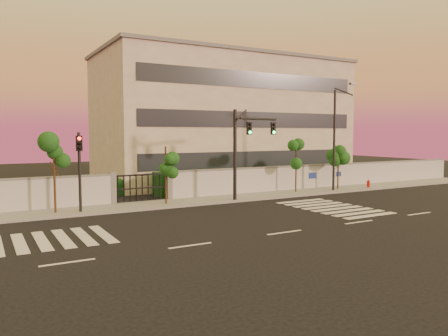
{
  "coord_description": "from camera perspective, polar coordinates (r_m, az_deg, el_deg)",
  "views": [
    {
      "loc": [
        -12.74,
        -16.58,
        4.76
      ],
      "look_at": [
        0.04,
        6.0,
        2.71
      ],
      "focal_mm": 35.0,
      "sensor_mm": 36.0,
      "label": 1
    }
  ],
  "objects": [
    {
      "name": "street_tree_c",
      "position": [
        27.16,
        -21.3,
        1.62
      ],
      "size": [
        1.64,
        1.31,
        4.8
      ],
      "color": "#382314",
      "rests_on": "ground"
    },
    {
      "name": "hedge_row",
      "position": [
        34.49,
        -5.55,
        -2.07
      ],
      "size": [
        41.0,
        4.25,
        1.8
      ],
      "color": "black",
      "rests_on": "ground"
    },
    {
      "name": "sidewalk",
      "position": [
        30.29,
        -4.28,
        -4.4
      ],
      "size": [
        60.0,
        3.0,
        0.15
      ],
      "primitive_type": "cube",
      "color": "gray",
      "rests_on": "ground"
    },
    {
      "name": "streetlight_east",
      "position": [
        36.43,
        14.4,
        4.24
      ],
      "size": [
        0.52,
        2.08,
        8.65
      ],
      "color": "black",
      "rests_on": "ground"
    },
    {
      "name": "street_tree_d",
      "position": [
        28.88,
        -7.6,
        0.78
      ],
      "size": [
        1.46,
        1.16,
        3.94
      ],
      "color": "#382314",
      "rests_on": "ground"
    },
    {
      "name": "street_tree_f",
      "position": [
        37.77,
        14.71,
        1.32
      ],
      "size": [
        1.48,
        1.18,
        3.74
      ],
      "color": "#382314",
      "rests_on": "ground"
    },
    {
      "name": "fire_hydrant",
      "position": [
        39.62,
        18.34,
        -2.04
      ],
      "size": [
        0.32,
        0.3,
        0.8
      ],
      "rotation": [
        0.0,
        0.0,
        -0.42
      ],
      "color": "#AC180B",
      "rests_on": "ground"
    },
    {
      "name": "ground",
      "position": [
        21.44,
        7.9,
        -8.35
      ],
      "size": [
        120.0,
        120.0,
        0.0
      ],
      "primitive_type": "plane",
      "color": "black",
      "rests_on": "ground"
    },
    {
      "name": "institutional_building",
      "position": [
        44.29,
        -0.11,
        6.31
      ],
      "size": [
        24.4,
        12.4,
        12.25
      ],
      "color": "#B9AF9C",
      "rests_on": "ground"
    },
    {
      "name": "traffic_signal_main",
      "position": [
        30.71,
        2.75,
        3.21
      ],
      "size": [
        4.01,
        1.27,
        6.43
      ],
      "rotation": [
        0.0,
        0.0,
        0.29
      ],
      "color": "black",
      "rests_on": "ground"
    },
    {
      "name": "road_markings",
      "position": [
        23.68,
        -0.75,
        -7.06
      ],
      "size": [
        57.0,
        7.62,
        0.02
      ],
      "color": "silver",
      "rests_on": "ground"
    },
    {
      "name": "street_tree_e",
      "position": [
        35.01,
        9.42,
        1.67
      ],
      "size": [
        1.43,
        1.14,
        4.16
      ],
      "color": "#382314",
      "rests_on": "ground"
    },
    {
      "name": "perimeter_wall",
      "position": [
        31.55,
        -5.29,
        -2.22
      ],
      "size": [
        60.0,
        0.36,
        2.2
      ],
      "color": "#B7BABF",
      "rests_on": "ground"
    },
    {
      "name": "traffic_signal_secondary",
      "position": [
        26.99,
        -18.36,
        0.7
      ],
      "size": [
        0.38,
        0.35,
        4.84
      ],
      "rotation": [
        0.0,
        0.0,
        0.25
      ],
      "color": "black",
      "rests_on": "ground"
    }
  ]
}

